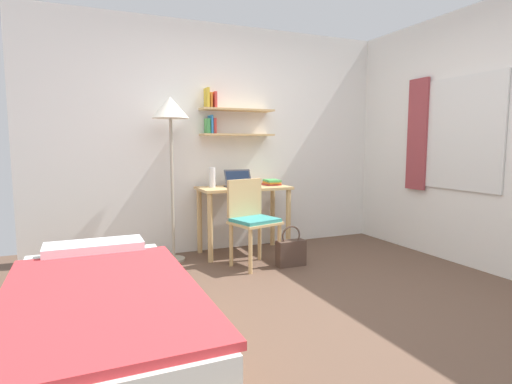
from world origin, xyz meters
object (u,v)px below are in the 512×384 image
Objects in this scene: standing_lamp at (170,117)px; laptop at (239,182)px; book_stack at (272,182)px; bed at (102,325)px; desk at (244,200)px; water_bottle at (212,177)px; handbag at (291,252)px; desk_chair at (252,217)px.

laptop is (0.75, -0.01, -0.71)m from standing_lamp.
book_stack is (0.42, 0.04, -0.02)m from laptop.
book_stack is at bearing 44.62° from bed.
desk is 4.62× the size of water_bottle.
book_stack reaches higher than handbag.
standing_lamp is (-0.70, 0.50, 1.02)m from desk_chair.
water_bottle reaches higher than book_stack.
laptop reaches higher than bed.
handbag is (0.60, -0.74, -0.73)m from water_bottle.
bed is at bearing -136.47° from desk_chair.
laptop is (1.58, 1.94, 0.58)m from bed.
desk is 0.42m from book_stack.
bed is at bearing -146.06° from handbag.
desk is 1.22m from standing_lamp.
water_bottle reaches higher than laptop.
desk is 4.05× the size of book_stack.
desk is at bearing -12.85° from water_bottle.
water_bottle is (-0.35, 0.08, 0.27)m from desk.
desk is 0.59× the size of standing_lamp.
handbag is (1.06, -0.68, -1.38)m from standing_lamp.
laptop is at bearing -0.55° from standing_lamp.
standing_lamp reaches higher than book_stack.
bed is 4.78× the size of handbag.
book_stack is (0.72, -0.03, -0.08)m from water_bottle.
book_stack is (0.37, 0.05, 0.19)m from desk.
standing_lamp is at bearing 144.81° from desk_chair.
standing_lamp is 5.44× the size of laptop.
desk_chair is 0.58m from laptop.
water_bottle is at bearing 57.38° from bed.
laptop is 0.76× the size of handbag.
handbag is (0.36, -0.18, -0.36)m from desk_chair.
desk_chair is at bearing 153.31° from handbag.
desk_chair is 2.78× the size of laptop.
water_bottle reaches higher than handbag.
bed is 2.12m from desk_chair.
desk is 0.21m from laptop.
bed is 7.92× the size of book_stack.
standing_lamp is 4.14× the size of handbag.
standing_lamp is (0.82, 1.94, 1.28)m from bed.
desk is at bearing -172.82° from book_stack.
desk reaches higher than bed.
handbag is at bearing -68.85° from desk.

